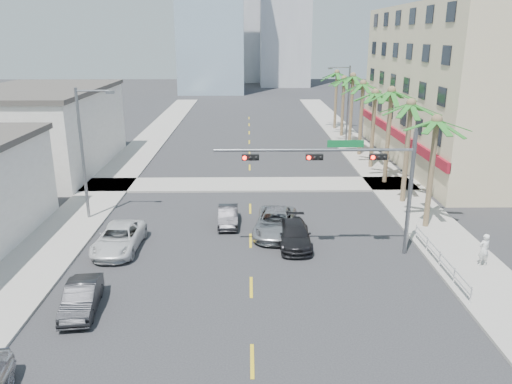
# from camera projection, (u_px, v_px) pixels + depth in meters

# --- Properties ---
(ground) EXTENTS (260.00, 260.00, 0.00)m
(ground) POSITION_uv_depth(u_px,v_px,m) (252.00, 332.00, 21.46)
(ground) COLOR #262628
(ground) RESTS_ON ground
(sidewalk_right) EXTENTS (4.00, 120.00, 0.15)m
(sidewalk_right) POSITION_uv_depth(u_px,v_px,m) (397.00, 191.00, 40.69)
(sidewalk_right) COLOR gray
(sidewalk_right) RESTS_ON ground
(sidewalk_left) EXTENTS (4.00, 120.00, 0.15)m
(sidewalk_left) POSITION_uv_depth(u_px,v_px,m) (102.00, 192.00, 40.33)
(sidewalk_left) COLOR gray
(sidewalk_left) RESTS_ON ground
(sidewalk_cross) EXTENTS (80.00, 4.00, 0.15)m
(sidewalk_cross) POSITION_uv_depth(u_px,v_px,m) (250.00, 184.00, 42.41)
(sidewalk_cross) COLOR gray
(sidewalk_cross) RESTS_ON ground
(building_right) EXTENTS (15.25, 28.00, 15.00)m
(building_right) POSITION_uv_depth(u_px,v_px,m) (477.00, 86.00, 48.14)
(building_right) COLOR beige
(building_right) RESTS_ON ground
(building_left_far) EXTENTS (11.00, 18.00, 7.20)m
(building_left_far) POSITION_uv_depth(u_px,v_px,m) (42.00, 131.00, 46.79)
(building_left_far) COLOR beige
(building_left_far) RESTS_ON ground
(tower_far_center) EXTENTS (16.00, 16.00, 42.00)m
(tower_far_center) POSITION_uv_depth(u_px,v_px,m) (237.00, 1.00, 134.31)
(tower_far_center) COLOR #ADADB2
(tower_far_center) RESTS_ON ground
(traffic_signal_mast) EXTENTS (11.12, 0.54, 7.20)m
(traffic_signal_mast) POSITION_uv_depth(u_px,v_px,m) (355.00, 170.00, 27.61)
(traffic_signal_mast) COLOR slate
(traffic_signal_mast) RESTS_ON ground
(palm_tree_0) EXTENTS (4.80, 4.80, 7.80)m
(palm_tree_0) POSITION_uv_depth(u_px,v_px,m) (437.00, 122.00, 30.94)
(palm_tree_0) COLOR brown
(palm_tree_0) RESTS_ON ground
(palm_tree_1) EXTENTS (4.80, 4.80, 8.16)m
(palm_tree_1) POSITION_uv_depth(u_px,v_px,m) (411.00, 105.00, 35.80)
(palm_tree_1) COLOR brown
(palm_tree_1) RESTS_ON ground
(palm_tree_2) EXTENTS (4.80, 4.80, 8.52)m
(palm_tree_2) POSITION_uv_depth(u_px,v_px,m) (392.00, 92.00, 40.65)
(palm_tree_2) COLOR brown
(palm_tree_2) RESTS_ON ground
(palm_tree_3) EXTENTS (4.80, 4.80, 7.80)m
(palm_tree_3) POSITION_uv_depth(u_px,v_px,m) (375.00, 94.00, 45.82)
(palm_tree_3) COLOR brown
(palm_tree_3) RESTS_ON ground
(palm_tree_4) EXTENTS (4.80, 4.80, 8.16)m
(palm_tree_4) POSITION_uv_depth(u_px,v_px,m) (363.00, 84.00, 50.68)
(palm_tree_4) COLOR brown
(palm_tree_4) RESTS_ON ground
(palm_tree_5) EXTENTS (4.80, 4.80, 8.52)m
(palm_tree_5) POSITION_uv_depth(u_px,v_px,m) (353.00, 77.00, 55.53)
(palm_tree_5) COLOR brown
(palm_tree_5) RESTS_ON ground
(palm_tree_6) EXTENTS (4.80, 4.80, 7.80)m
(palm_tree_6) POSITION_uv_depth(u_px,v_px,m) (344.00, 79.00, 60.70)
(palm_tree_6) COLOR brown
(palm_tree_6) RESTS_ON ground
(palm_tree_7) EXTENTS (4.80, 4.80, 8.16)m
(palm_tree_7) POSITION_uv_depth(u_px,v_px,m) (337.00, 73.00, 65.55)
(palm_tree_7) COLOR brown
(palm_tree_7) RESTS_ON ground
(streetlight_left) EXTENTS (2.55, 0.25, 9.00)m
(streetlight_left) POSITION_uv_depth(u_px,v_px,m) (85.00, 148.00, 33.13)
(streetlight_left) COLOR slate
(streetlight_left) RESTS_ON ground
(streetlight_right) EXTENTS (2.55, 0.25, 9.00)m
(streetlight_right) POSITION_uv_depth(u_px,v_px,m) (346.00, 101.00, 56.34)
(streetlight_right) COLOR slate
(streetlight_right) RESTS_ON ground
(guardrail) EXTENTS (0.08, 8.08, 1.00)m
(guardrail) POSITION_uv_depth(u_px,v_px,m) (440.00, 257.00, 27.13)
(guardrail) COLOR silver
(guardrail) RESTS_ON ground
(car_parked_mid) EXTENTS (1.83, 4.13, 1.32)m
(car_parked_mid) POSITION_uv_depth(u_px,v_px,m) (81.00, 298.00, 22.95)
(car_parked_mid) COLOR black
(car_parked_mid) RESTS_ON ground
(car_parked_far) EXTENTS (2.52, 5.23, 1.43)m
(car_parked_far) POSITION_uv_depth(u_px,v_px,m) (119.00, 238.00, 29.50)
(car_parked_far) COLOR silver
(car_parked_far) RESTS_ON ground
(car_lane_left) EXTENTS (1.37, 3.75, 1.23)m
(car_lane_left) POSITION_uv_depth(u_px,v_px,m) (228.00, 216.00, 33.47)
(car_lane_left) COLOR black
(car_lane_left) RESTS_ON ground
(car_lane_center) EXTENTS (3.20, 5.69, 1.50)m
(car_lane_center) POSITION_uv_depth(u_px,v_px,m) (275.00, 222.00, 31.92)
(car_lane_center) COLOR #A1A2A6
(car_lane_center) RESTS_ON ground
(car_lane_right) EXTENTS (1.89, 4.65, 1.35)m
(car_lane_right) POSITION_uv_depth(u_px,v_px,m) (294.00, 234.00, 30.20)
(car_lane_right) COLOR black
(car_lane_right) RESTS_ON ground
(pedestrian) EXTENTS (0.76, 0.59, 1.84)m
(pedestrian) POSITION_uv_depth(u_px,v_px,m) (484.00, 250.00, 27.08)
(pedestrian) COLOR white
(pedestrian) RESTS_ON sidewalk_right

